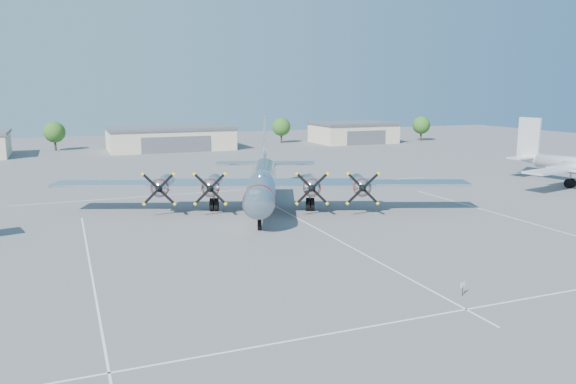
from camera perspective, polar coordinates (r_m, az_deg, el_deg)
name	(u,v)px	position (r m, az deg, el deg)	size (l,w,h in m)	color
ground	(321,231)	(56.37, 3.33, -3.94)	(260.00, 260.00, 0.00)	#4E4E50
parking_lines	(328,235)	(54.84, 4.11, -4.35)	(60.00, 50.08, 0.01)	silver
hangar_center	(171,138)	(133.86, -11.83, 5.38)	(28.60, 14.60, 5.40)	beige
hangar_east	(353,132)	(149.88, 6.63, 6.05)	(20.60, 14.60, 5.40)	beige
tree_west	(54,132)	(139.71, -22.64, 5.63)	(4.80, 4.80, 6.64)	#382619
tree_east	(281,127)	(147.68, -0.68, 6.64)	(4.80, 4.80, 6.64)	#382619
tree_far_east	(421,125)	(158.67, 13.39, 6.63)	(4.80, 4.80, 6.64)	#382619
main_bomber_b29	(263,207)	(67.42, -2.58, -1.54)	(47.43, 32.44, 10.49)	silver
info_placard	(463,286)	(40.70, 17.34, -9.14)	(0.48, 0.21, 0.96)	black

